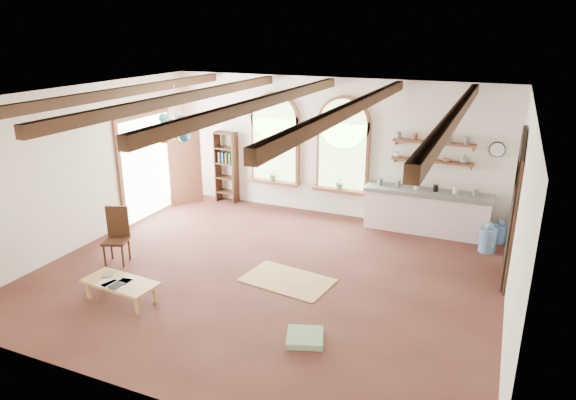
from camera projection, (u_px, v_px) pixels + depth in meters
The scene contains 27 objects.
floor at pixel (267, 274), 9.31m from camera, with size 8.00×8.00×0.00m, color #562D23.
ceiling_beams at pixel (264, 102), 8.31m from camera, with size 6.20×6.80×0.18m, color #3E2113, non-canonical shape.
window_left at pixel (275, 142), 12.29m from camera, with size 1.30×0.28×2.20m.
window_right at pixel (343, 148), 11.65m from camera, with size 1.30×0.28×2.20m.
left_doorway at pixel (147, 167), 11.99m from camera, with size 0.10×1.90×2.50m, color brown.
right_doorway at pixel (512, 221), 8.78m from camera, with size 0.10×1.30×2.40m, color black.
kitchen_counter at pixel (426, 211), 11.08m from camera, with size 2.68×0.62×0.94m.
wall_shelf_lower at pixel (432, 161), 10.89m from camera, with size 1.70×0.24×0.04m, color brown.
wall_shelf_upper at pixel (434, 143), 10.76m from camera, with size 1.70×0.24×0.04m, color brown.
wall_clock at pixel (497, 150), 10.37m from camera, with size 0.32×0.32×0.04m, color black.
bookshelf at pixel (226, 167), 12.92m from camera, with size 0.53×0.32×1.80m.
coffee_table at pixel (120, 284), 8.31m from camera, with size 1.27×0.66×0.35m.
side_chair at pixel (117, 247), 9.68m from camera, with size 0.55×0.55×1.07m.
floor_mat at pixel (287, 280), 9.06m from camera, with size 1.54×0.95×0.02m, color tan.
floor_cushion at pixel (305, 337), 7.33m from camera, with size 0.52×0.52×0.09m, color #779F6E.
water_jug_a at pixel (488, 239), 10.16m from camera, with size 0.33×0.33×0.63m.
water_jug_b at pixel (500, 233), 10.59m from camera, with size 0.27×0.27×0.52m.
balloon_cluster at pixel (176, 128), 10.26m from camera, with size 0.76×0.79×1.14m.
table_book at pixel (103, 274), 8.51m from camera, with size 0.17×0.25×0.02m, color olive.
tablet at pixel (116, 285), 8.15m from camera, with size 0.17×0.25×0.01m, color black.
potted_plant_left at pixel (273, 175), 12.45m from camera, with size 0.27×0.23×0.30m, color #598C4C.
potted_plant_right at pixel (340, 183), 11.81m from camera, with size 0.27×0.23×0.30m, color #598C4C.
shelf_cup_a at pixel (397, 155), 11.15m from camera, with size 0.12×0.10×0.10m, color white.
shelf_cup_b at pixel (413, 156), 11.02m from camera, with size 0.10×0.10×0.09m, color beige.
shelf_bowl_a at pixel (430, 159), 10.89m from camera, with size 0.22×0.22×0.05m, color beige.
shelf_bowl_b at pixel (447, 160), 10.76m from camera, with size 0.20×0.20×0.06m, color #8C664C.
shelf_vase at pixel (465, 159), 10.61m from camera, with size 0.18×0.18×0.19m, color slate.
Camera 1 is at (3.67, -7.55, 4.27)m, focal length 32.00 mm.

